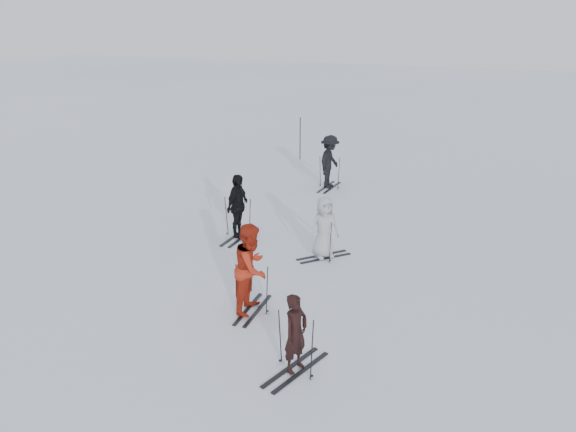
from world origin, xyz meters
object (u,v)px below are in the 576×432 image
at_px(skier_uphill_far, 330,162).
at_px(skier_grey, 324,228).
at_px(skier_near_dark, 296,335).
at_px(skier_uphill_left, 238,207).
at_px(piste_marker, 300,139).
at_px(skier_red, 252,269).

bearing_deg(skier_uphill_far, skier_grey, -159.38).
relative_size(skier_near_dark, skier_grey, 0.91).
distance_m(skier_uphill_left, skier_uphill_far, 5.77).
distance_m(skier_uphill_left, piste_marker, 9.48).
bearing_deg(skier_grey, piste_marker, 67.17).
bearing_deg(skier_grey, skier_uphill_far, 59.69).
xyz_separation_m(skier_grey, piste_marker, (-4.47, 9.73, 0.11)).
distance_m(skier_near_dark, skier_red, 2.39).
xyz_separation_m(skier_uphill_left, skier_uphill_far, (0.86, 5.71, 0.04)).
relative_size(skier_near_dark, skier_uphill_left, 0.81).
height_order(skier_uphill_left, piste_marker, piste_marker).
xyz_separation_m(skier_red, skier_uphill_far, (-1.38, 9.41, -0.02)).
relative_size(skier_uphill_far, piste_marker, 1.04).
relative_size(skier_near_dark, skier_red, 0.75).
bearing_deg(skier_grey, skier_red, -146.27).
distance_m(skier_near_dark, skier_uphill_far, 11.51).
distance_m(skier_near_dark, skier_uphill_left, 6.67).
bearing_deg(piste_marker, skier_near_dark, -69.00).
bearing_deg(skier_grey, skier_uphill_left, 124.13).
xyz_separation_m(skier_near_dark, piste_marker, (-5.65, 14.71, 0.18)).
distance_m(skier_grey, piste_marker, 10.71).
distance_m(skier_near_dark, piste_marker, 15.76).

